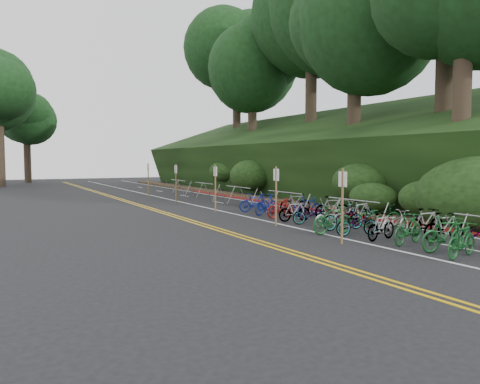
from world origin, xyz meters
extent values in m
plane|color=black|center=(0.00, 0.00, 0.00)|extent=(120.00, 120.00, 0.00)
cube|color=gold|center=(-2.15, 10.00, 0.00)|extent=(0.12, 80.00, 0.01)
cube|color=gold|center=(-1.85, 10.00, 0.00)|extent=(0.12, 80.00, 0.01)
cube|color=silver|center=(1.00, 10.00, 0.00)|extent=(0.12, 80.00, 0.01)
cube|color=silver|center=(5.20, 10.00, 0.00)|extent=(0.12, 80.00, 0.01)
cube|color=silver|center=(3.10, -2.00, 0.00)|extent=(0.10, 1.60, 0.01)
cube|color=silver|center=(3.10, 4.00, 0.00)|extent=(0.10, 1.60, 0.01)
cube|color=silver|center=(3.10, 10.00, 0.00)|extent=(0.10, 1.60, 0.01)
cube|color=silver|center=(3.10, 16.00, 0.00)|extent=(0.10, 1.60, 0.01)
cube|color=silver|center=(3.10, 22.00, 0.00)|extent=(0.10, 1.60, 0.01)
cube|color=silver|center=(3.10, 28.00, 0.00)|extent=(0.10, 1.60, 0.01)
cube|color=silver|center=(3.10, 34.00, 0.00)|extent=(0.10, 1.60, 0.01)
cube|color=maroon|center=(5.70, 12.00, 0.05)|extent=(0.25, 28.00, 0.10)
cube|color=black|center=(13.50, 22.00, 2.80)|extent=(12.32, 44.00, 9.11)
cube|color=#382819|center=(6.40, 22.00, 0.08)|extent=(1.40, 44.00, 0.16)
ellipsoid|color=#284C19|center=(7.20, 3.00, 1.04)|extent=(2.00, 2.80, 1.60)
ellipsoid|color=#284C19|center=(8.00, 8.00, 1.55)|extent=(2.60, 3.64, 2.08)
ellipsoid|color=#284C19|center=(9.20, 14.00, 1.99)|extent=(2.20, 3.08, 1.76)
ellipsoid|color=#284C19|center=(7.80, 20.00, 1.56)|extent=(3.00, 4.20, 2.40)
ellipsoid|color=#284C19|center=(8.50, 26.00, 1.73)|extent=(2.40, 3.36, 1.92)
ellipsoid|color=#284C19|center=(9.80, 30.00, 2.41)|extent=(2.80, 3.92, 2.24)
ellipsoid|color=#284C19|center=(7.00, 6.00, 0.90)|extent=(1.80, 2.52, 1.44)
ellipsoid|color=#284C19|center=(10.00, 18.00, 2.60)|extent=(3.20, 4.48, 2.56)
cylinder|color=#2D2319|center=(9.50, 3.00, 4.29)|extent=(0.83, 0.83, 6.18)
ellipsoid|color=black|center=(9.50, 3.00, 9.91)|extent=(8.44, 8.44, 8.02)
cylinder|color=#2D2319|center=(12.00, 6.00, 6.60)|extent=(0.91, 0.91, 7.60)
cylinder|color=#2D2319|center=(11.00, 12.00, 6.06)|extent=(0.88, 0.88, 7.13)
ellipsoid|color=black|center=(11.00, 12.00, 12.67)|extent=(10.13, 10.13, 9.63)
cylinder|color=#2D2319|center=(13.50, 20.00, 7.24)|extent=(0.93, 0.93, 8.08)
ellipsoid|color=black|center=(13.50, 20.00, 14.76)|extent=(11.61, 11.61, 11.03)
cylinder|color=#2D2319|center=(12.50, 28.00, 6.13)|extent=(0.85, 0.85, 6.65)
ellipsoid|color=black|center=(12.50, 28.00, 12.11)|extent=(8.87, 8.87, 8.42)
cylinder|color=#2D2319|center=(15.00, 36.00, 7.30)|extent=(0.91, 0.91, 7.60)
ellipsoid|color=black|center=(15.00, 36.00, 14.27)|extent=(10.56, 10.56, 10.03)
cylinder|color=#2D2319|center=(-9.00, 42.00, 3.09)|extent=(0.83, 0.83, 6.18)
cylinder|color=#2D2319|center=(-6.00, 50.00, 2.85)|extent=(0.80, 0.80, 5.70)
ellipsoid|color=black|center=(-6.00, 50.00, 7.92)|extent=(7.39, 7.39, 7.02)
cylinder|color=gray|center=(3.02, -1.59, 0.52)|extent=(0.53, 0.04, 1.02)
cylinder|color=gray|center=(3.58, -1.59, 0.52)|extent=(0.53, 0.04, 1.02)
cylinder|color=gray|center=(3.00, 3.00, 1.15)|extent=(0.05, 3.00, 0.05)
cylinder|color=gray|center=(2.72, 1.60, 0.57)|extent=(0.58, 0.04, 1.13)
cylinder|color=gray|center=(3.28, 1.60, 0.57)|extent=(0.58, 0.04, 1.13)
cylinder|color=gray|center=(2.72, 4.40, 0.57)|extent=(0.58, 0.04, 1.13)
cylinder|color=gray|center=(3.28, 4.40, 0.57)|extent=(0.58, 0.04, 1.13)
cylinder|color=gray|center=(3.00, 8.00, 1.15)|extent=(0.05, 3.00, 0.05)
cylinder|color=gray|center=(2.72, 6.60, 0.57)|extent=(0.58, 0.04, 1.13)
cylinder|color=gray|center=(3.28, 6.60, 0.57)|extent=(0.58, 0.04, 1.13)
cylinder|color=gray|center=(2.72, 9.40, 0.57)|extent=(0.58, 0.04, 1.13)
cylinder|color=gray|center=(3.28, 9.40, 0.57)|extent=(0.58, 0.04, 1.13)
cylinder|color=gray|center=(3.00, 13.00, 1.15)|extent=(0.05, 3.00, 0.05)
cylinder|color=gray|center=(2.72, 11.60, 0.57)|extent=(0.58, 0.04, 1.13)
cylinder|color=gray|center=(3.28, 11.60, 0.57)|extent=(0.58, 0.04, 1.13)
cylinder|color=gray|center=(2.72, 14.40, 0.57)|extent=(0.58, 0.04, 1.13)
cylinder|color=gray|center=(3.28, 14.40, 0.57)|extent=(0.58, 0.04, 1.13)
cylinder|color=gray|center=(3.00, 18.00, 1.15)|extent=(0.05, 3.00, 0.05)
cylinder|color=gray|center=(2.72, 16.60, 0.57)|extent=(0.58, 0.04, 1.13)
cylinder|color=gray|center=(3.28, 16.60, 0.57)|extent=(0.58, 0.04, 1.13)
cylinder|color=gray|center=(2.72, 19.40, 0.57)|extent=(0.58, 0.04, 1.13)
cylinder|color=gray|center=(3.28, 19.40, 0.57)|extent=(0.58, 0.04, 1.13)
cylinder|color=gray|center=(3.00, 23.00, 1.15)|extent=(0.05, 3.00, 0.05)
cylinder|color=gray|center=(2.72, 21.60, 0.57)|extent=(0.58, 0.04, 1.13)
cylinder|color=gray|center=(3.28, 21.60, 0.57)|extent=(0.58, 0.04, 1.13)
cylinder|color=gray|center=(2.72, 24.40, 0.57)|extent=(0.58, 0.04, 1.13)
cylinder|color=gray|center=(3.28, 24.40, 0.57)|extent=(0.58, 0.04, 1.13)
cylinder|color=brown|center=(0.22, 0.37, 1.25)|extent=(0.08, 0.08, 2.49)
cube|color=silver|center=(0.22, 0.37, 2.14)|extent=(0.02, 0.40, 0.50)
cylinder|color=brown|center=(0.60, 5.00, 1.25)|extent=(0.08, 0.08, 2.50)
cube|color=silver|center=(0.60, 5.00, 2.15)|extent=(0.02, 0.40, 0.50)
cylinder|color=brown|center=(0.60, 11.00, 1.25)|extent=(0.08, 0.08, 2.50)
cube|color=silver|center=(0.60, 11.00, 2.15)|extent=(0.02, 0.40, 0.50)
cylinder|color=brown|center=(0.60, 17.00, 1.25)|extent=(0.08, 0.08, 2.50)
cube|color=silver|center=(0.60, 17.00, 2.15)|extent=(0.02, 0.40, 0.50)
cylinder|color=brown|center=(0.60, 23.00, 1.25)|extent=(0.08, 0.08, 2.50)
cube|color=silver|center=(0.60, 23.00, 2.15)|extent=(0.02, 0.40, 0.50)
imported|color=#144C1E|center=(1.32, 2.17, 0.54)|extent=(0.54, 1.81, 1.08)
imported|color=#144C1E|center=(1.79, -2.91, 0.51)|extent=(0.85, 1.78, 1.03)
imported|color=#144C1E|center=(2.10, -2.12, 0.55)|extent=(0.72, 1.86, 1.09)
imported|color=slate|center=(3.60, -2.07, 0.46)|extent=(0.97, 1.85, 0.92)
imported|color=#144C1E|center=(2.07, -0.73, 0.52)|extent=(0.90, 1.80, 1.04)
imported|color=slate|center=(3.79, -0.75, 0.49)|extent=(0.83, 1.69, 0.98)
imported|color=slate|center=(1.92, 0.32, 0.48)|extent=(0.76, 1.64, 0.95)
imported|color=slate|center=(4.08, 0.26, 0.51)|extent=(0.61, 1.73, 1.02)
imported|color=slate|center=(1.85, 1.46, 0.45)|extent=(0.89, 1.79, 0.90)
imported|color=beige|center=(3.56, 1.24, 0.43)|extent=(0.82, 1.71, 0.86)
imported|color=slate|center=(2.32, 2.77, 0.49)|extent=(0.79, 1.91, 0.98)
imported|color=#144C1E|center=(4.17, 2.68, 0.49)|extent=(1.22, 1.96, 0.97)
imported|color=#9E9EA3|center=(2.41, 3.71, 0.43)|extent=(0.71, 1.67, 0.85)
imported|color=slate|center=(3.94, 3.56, 0.54)|extent=(0.89, 1.86, 1.08)
imported|color=slate|center=(2.22, 4.72, 0.43)|extent=(1.06, 1.74, 0.86)
imported|color=#9E9EA3|center=(4.08, 4.71, 0.47)|extent=(1.14, 1.90, 0.94)
imported|color=slate|center=(2.09, 5.78, 0.48)|extent=(0.59, 1.63, 0.96)
imported|color=slate|center=(4.18, 5.72, 0.54)|extent=(0.83, 1.85, 1.07)
imported|color=maroon|center=(2.20, 7.09, 0.49)|extent=(0.59, 1.65, 0.97)
imported|color=navy|center=(3.78, 7.11, 0.48)|extent=(0.72, 1.66, 0.97)
imported|color=navy|center=(2.23, 8.48, 0.55)|extent=(1.12, 1.88, 1.09)
imported|color=slate|center=(4.10, 8.61, 0.53)|extent=(0.73, 1.81, 1.05)
imported|color=navy|center=(2.35, 9.87, 0.49)|extent=(0.97, 1.70, 0.98)
camera|label=1|loc=(-9.92, -11.50, 2.79)|focal=35.00mm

